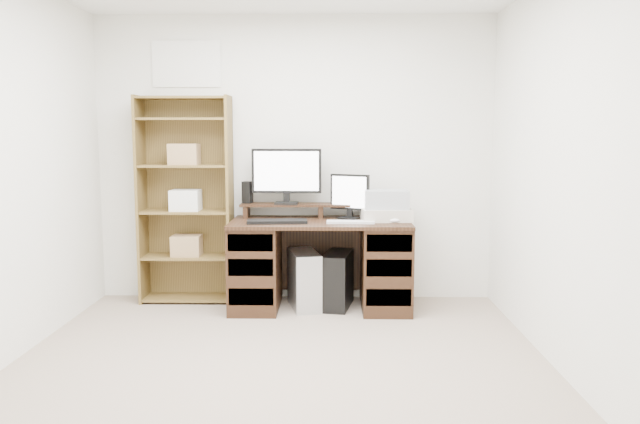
{
  "coord_description": "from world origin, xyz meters",
  "views": [
    {
      "loc": [
        0.33,
        -3.54,
        1.49
      ],
      "look_at": [
        0.24,
        1.43,
        0.85
      ],
      "focal_mm": 35.0,
      "sensor_mm": 36.0,
      "label": 1
    }
  ],
  "objects_px": {
    "tower_black": "(338,280)",
    "monitor_wide": "(287,173)",
    "monitor_small": "(350,195)",
    "tower_silver": "(304,279)",
    "printer": "(386,214)",
    "desk": "(320,263)",
    "bookshelf": "(186,198)"
  },
  "relations": [
    {
      "from": "monitor_wide",
      "to": "bookshelf",
      "type": "xyz_separation_m",
      "value": [
        -0.88,
        0.02,
        -0.22
      ]
    },
    {
      "from": "monitor_wide",
      "to": "bookshelf",
      "type": "relative_size",
      "value": 0.33
    },
    {
      "from": "tower_black",
      "to": "bookshelf",
      "type": "distance_m",
      "value": 1.5
    },
    {
      "from": "bookshelf",
      "to": "monitor_small",
      "type": "bearing_deg",
      "value": -3.8
    },
    {
      "from": "tower_silver",
      "to": "bookshelf",
      "type": "distance_m",
      "value": 1.26
    },
    {
      "from": "monitor_wide",
      "to": "tower_black",
      "type": "height_order",
      "value": "monitor_wide"
    },
    {
      "from": "printer",
      "to": "tower_silver",
      "type": "bearing_deg",
      "value": 176.96
    },
    {
      "from": "desk",
      "to": "monitor_wide",
      "type": "bearing_deg",
      "value": 147.0
    },
    {
      "from": "monitor_wide",
      "to": "printer",
      "type": "xyz_separation_m",
      "value": [
        0.85,
        -0.18,
        -0.34
      ]
    },
    {
      "from": "printer",
      "to": "desk",
      "type": "bearing_deg",
      "value": 177.83
    },
    {
      "from": "desk",
      "to": "printer",
      "type": "xyz_separation_m",
      "value": [
        0.55,
        0.02,
        0.41
      ]
    },
    {
      "from": "tower_black",
      "to": "monitor_wide",
      "type": "bearing_deg",
      "value": 169.58
    },
    {
      "from": "monitor_small",
      "to": "printer",
      "type": "xyz_separation_m",
      "value": [
        0.3,
        -0.1,
        -0.16
      ]
    },
    {
      "from": "printer",
      "to": "tower_black",
      "type": "height_order",
      "value": "printer"
    },
    {
      "from": "desk",
      "to": "monitor_wide",
      "type": "xyz_separation_m",
      "value": [
        -0.3,
        0.19,
        0.75
      ]
    },
    {
      "from": "tower_silver",
      "to": "desk",
      "type": "bearing_deg",
      "value": -15.44
    },
    {
      "from": "desk",
      "to": "monitor_wide",
      "type": "distance_m",
      "value": 0.83
    },
    {
      "from": "tower_black",
      "to": "desk",
      "type": "bearing_deg",
      "value": -161.04
    },
    {
      "from": "desk",
      "to": "tower_black",
      "type": "distance_m",
      "value": 0.22
    },
    {
      "from": "desk",
      "to": "tower_black",
      "type": "xyz_separation_m",
      "value": [
        0.15,
        0.02,
        -0.15
      ]
    },
    {
      "from": "printer",
      "to": "monitor_small",
      "type": "bearing_deg",
      "value": 157.74
    },
    {
      "from": "tower_silver",
      "to": "tower_black",
      "type": "xyz_separation_m",
      "value": [
        0.29,
        0.02,
        -0.01
      ]
    },
    {
      "from": "monitor_wide",
      "to": "tower_black",
      "type": "distance_m",
      "value": 1.02
    },
    {
      "from": "tower_black",
      "to": "bookshelf",
      "type": "xyz_separation_m",
      "value": [
        -1.33,
        0.19,
        0.68
      ]
    },
    {
      "from": "printer",
      "to": "tower_black",
      "type": "xyz_separation_m",
      "value": [
        -0.4,
        0.0,
        -0.57
      ]
    },
    {
      "from": "monitor_small",
      "to": "tower_black",
      "type": "height_order",
      "value": "monitor_small"
    },
    {
      "from": "monitor_small",
      "to": "printer",
      "type": "height_order",
      "value": "monitor_small"
    },
    {
      "from": "desk",
      "to": "printer",
      "type": "bearing_deg",
      "value": 1.83
    },
    {
      "from": "desk",
      "to": "tower_silver",
      "type": "bearing_deg",
      "value": 177.51
    },
    {
      "from": "monitor_small",
      "to": "tower_silver",
      "type": "xyz_separation_m",
      "value": [
        -0.39,
        -0.11,
        -0.72
      ]
    },
    {
      "from": "desk",
      "to": "bookshelf",
      "type": "height_order",
      "value": "bookshelf"
    },
    {
      "from": "desk",
      "to": "monitor_wide",
      "type": "relative_size",
      "value": 2.49
    }
  ]
}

